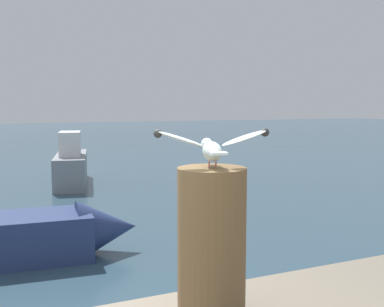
# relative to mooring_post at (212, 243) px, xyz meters

# --- Properties ---
(mooring_post) EXTENTS (0.36, 0.36, 0.80)m
(mooring_post) POSITION_rel_mooring_post_xyz_m (0.00, 0.00, 0.00)
(mooring_post) COLOR brown
(mooring_post) RESTS_ON harbor_quay
(seagull) EXTENTS (0.59, 0.39, 0.20)m
(seagull) POSITION_rel_mooring_post_xyz_m (0.00, 0.00, 0.51)
(seagull) COLOR #C66B60
(seagull) RESTS_ON mooring_post
(boat_grey) EXTENTS (1.56, 3.78, 1.54)m
(boat_grey) POSITION_rel_mooring_post_xyz_m (1.24, 11.53, -1.00)
(boat_grey) COLOR gray
(boat_grey) RESTS_ON ground_plane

